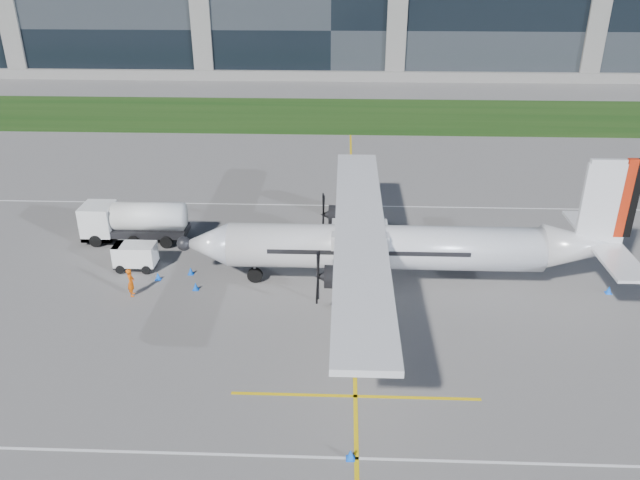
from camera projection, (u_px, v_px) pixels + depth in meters
The scene contains 15 objects.
ground at pixel (324, 132), 71.49m from camera, with size 400.00×400.00×0.00m, color slate.
grass_strip at pixel (326, 115), 78.69m from camera, with size 400.00×18.00×0.04m, color #173C10.
terminal_building at pixel (332, 23), 104.31m from camera, with size 120.00×20.00×15.00m, color black.
tree_line at pixel (337, 14), 160.35m from camera, with size 400.00×6.00×6.00m, color black.
yellow_taxiway_centerline at pixel (353, 249), 44.33m from camera, with size 0.20×70.00×0.01m, color yellow.
turboprop_aircraft at pixel (402, 223), 37.84m from camera, with size 27.45×28.47×8.54m, color white, non-canonical shape.
fuel_tanker_truck at pixel (127, 222), 44.97m from camera, with size 7.84×2.55×2.94m, color white, non-canonical shape.
baggage_tug at pixel (136, 256), 41.34m from camera, with size 2.88×1.73×1.73m, color white, non-canonical shape.
ground_crew_person at pixel (131, 280), 38.04m from camera, with size 0.85×0.60×2.08m, color #F25907.
safety_cone_nose_stbd at pixel (191, 271), 40.82m from camera, with size 0.36×0.36×0.50m, color blue.
safety_cone_stbdwing at pixel (364, 199), 52.27m from camera, with size 0.36×0.36×0.50m, color blue.
safety_cone_nose_port at pixel (196, 286), 39.00m from camera, with size 0.36×0.36×0.50m, color blue.
safety_cone_fwd at pixel (158, 276), 40.17m from camera, with size 0.36×0.36×0.50m, color blue.
safety_cone_tail at pixel (609, 290), 38.61m from camera, with size 0.36×0.36×0.50m, color blue.
safety_cone_portwing at pixel (351, 454), 26.18m from camera, with size 0.36×0.36×0.50m, color blue.
Camera 1 is at (2.23, -29.79, 19.68)m, focal length 35.00 mm.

